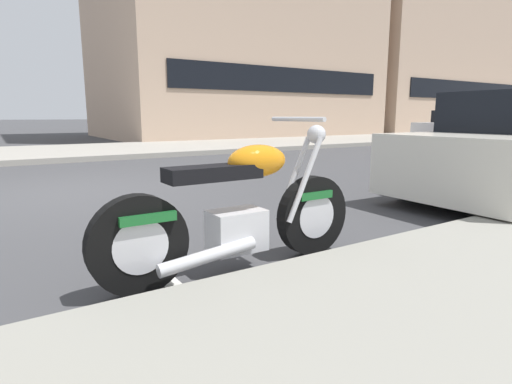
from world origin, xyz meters
name	(u,v)px	position (x,y,z in m)	size (l,w,h in m)	color
ground_plane	(71,193)	(0.00, 0.00, 0.00)	(260.00, 260.00, 0.00)	#3D3D3F
sidewalk_far_curb	(340,140)	(12.00, 6.76, 0.07)	(120.00, 5.00, 0.14)	gray
parking_stall_stripe	(154,268)	(0.00, -3.66, 0.00)	(0.12, 2.20, 0.01)	silver
parked_motorcycle	(239,214)	(0.52, -4.05, 0.43)	(2.10, 0.62, 1.12)	black
car_opposite_curb	(463,127)	(16.38, 3.76, 0.65)	(4.73, 2.00, 1.35)	silver
townhouse_corner_block	(231,20)	(10.76, 14.11, 6.22)	(13.62, 10.16, 12.45)	tan
townhouse_near_left	(410,44)	(25.31, 13.65, 6.22)	(13.63, 9.25, 12.44)	tan
townhouse_mid_block	(497,53)	(37.82, 14.00, 6.59)	(9.58, 9.95, 13.18)	beige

